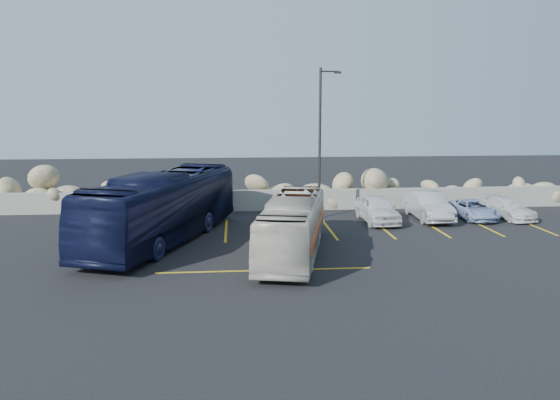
{
  "coord_description": "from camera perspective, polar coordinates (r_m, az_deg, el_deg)",
  "views": [
    {
      "loc": [
        -2.05,
        -19.28,
        6.05
      ],
      "look_at": [
        -0.09,
        4.0,
        1.99
      ],
      "focal_mm": 35.0,
      "sensor_mm": 36.0,
      "label": 1
    }
  ],
  "objects": [
    {
      "name": "parking_lines",
      "position": [
        26.44,
        10.0,
        -3.51
      ],
      "size": [
        18.16,
        9.36,
        0.01
      ],
      "color": "gold",
      "rests_on": "ground"
    },
    {
      "name": "riprap_pile",
      "position": [
        32.89,
        -1.2,
        1.55
      ],
      "size": [
        54.0,
        2.8,
        2.6
      ],
      "primitive_type": null,
      "color": "#8B7C5B",
      "rests_on": "ground"
    },
    {
      "name": "lamppost",
      "position": [
        29.2,
        4.28,
        6.38
      ],
      "size": [
        1.14,
        0.18,
        8.0
      ],
      "color": "#2A2825",
      "rests_on": "ground"
    },
    {
      "name": "tour_coach",
      "position": [
        24.92,
        -12.1,
        -0.74
      ],
      "size": [
        6.26,
        11.46,
        3.13
      ],
      "primitive_type": "imported",
      "rotation": [
        0.0,
        0.0,
        -0.34
      ],
      "color": "black",
      "rests_on": "ground"
    },
    {
      "name": "ground",
      "position": [
        20.31,
        1.2,
        -7.47
      ],
      "size": [
        90.0,
        90.0,
        0.0
      ],
      "primitive_type": "plane",
      "color": "black",
      "rests_on": "ground"
    },
    {
      "name": "car_a",
      "position": [
        29.06,
        10.13,
        -0.91
      ],
      "size": [
        1.77,
        4.16,
        1.4
      ],
      "primitive_type": "imported",
      "rotation": [
        0.0,
        0.0,
        0.03
      ],
      "color": "silver",
      "rests_on": "ground"
    },
    {
      "name": "car_b",
      "position": [
        30.35,
        15.23,
        -0.6
      ],
      "size": [
        1.57,
        4.42,
        1.45
      ],
      "primitive_type": "imported",
      "rotation": [
        0.0,
        0.0,
        -0.01
      ],
      "color": "#B3B4B9",
      "rests_on": "ground"
    },
    {
      "name": "car_c",
      "position": [
        32.12,
        22.8,
        -0.81
      ],
      "size": [
        1.89,
        3.84,
        1.08
      ],
      "primitive_type": "imported",
      "rotation": [
        0.0,
        0.0,
        0.1
      ],
      "color": "silver",
      "rests_on": "ground"
    },
    {
      "name": "car_d",
      "position": [
        31.27,
        19.55,
        -0.94
      ],
      "size": [
        1.76,
        3.66,
        1.01
      ],
      "primitive_type": "imported",
      "rotation": [
        0.0,
        0.0,
        0.02
      ],
      "color": "#95ACD4",
      "rests_on": "ground"
    },
    {
      "name": "vintage_bus",
      "position": [
        22.25,
        1.36,
        -2.74
      ],
      "size": [
        3.83,
        8.84,
        2.4
      ],
      "primitive_type": "imported",
      "rotation": [
        0.0,
        0.0,
        -0.22
      ],
      "color": "beige",
      "rests_on": "ground"
    },
    {
      "name": "seawall",
      "position": [
        31.82,
        -1.06,
        -0.01
      ],
      "size": [
        60.0,
        0.4,
        1.2
      ],
      "primitive_type": "cube",
      "color": "gray",
      "rests_on": "ground"
    }
  ]
}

